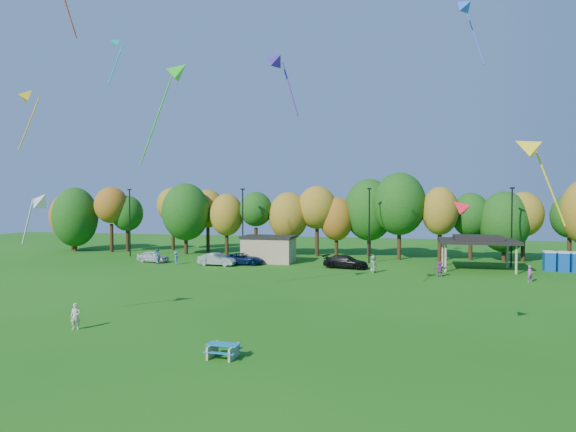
% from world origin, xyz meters
% --- Properties ---
extents(ground, '(160.00, 160.00, 0.00)m').
position_xyz_m(ground, '(0.00, 0.00, 0.00)').
color(ground, '#19600F').
rests_on(ground, ground).
extents(tree_line, '(93.57, 10.55, 11.15)m').
position_xyz_m(tree_line, '(-1.03, 45.51, 5.91)').
color(tree_line, black).
rests_on(tree_line, ground).
extents(lamp_posts, '(64.50, 0.25, 9.09)m').
position_xyz_m(lamp_posts, '(2.00, 40.00, 4.90)').
color(lamp_posts, black).
rests_on(lamp_posts, ground).
extents(utility_building, '(6.30, 4.30, 3.25)m').
position_xyz_m(utility_building, '(-10.00, 38.00, 1.64)').
color(utility_building, tan).
rests_on(utility_building, ground).
extents(pavilion, '(8.20, 6.20, 3.77)m').
position_xyz_m(pavilion, '(14.00, 37.00, 3.23)').
color(pavilion, tan).
rests_on(pavilion, ground).
extents(porta_potties, '(3.75, 1.53, 2.18)m').
position_xyz_m(porta_potties, '(22.68, 37.51, 1.10)').
color(porta_potties, '#0C4BA8').
rests_on(porta_potties, ground).
extents(picnic_table, '(1.66, 1.40, 0.69)m').
position_xyz_m(picnic_table, '(-2.17, 1.33, 0.40)').
color(picnic_table, tan).
rests_on(picnic_table, ground).
extents(kite_flyer, '(0.68, 0.58, 1.59)m').
position_xyz_m(kite_flyer, '(-12.64, 4.37, 0.79)').
color(kite_flyer, beige).
rests_on(kite_flyer, ground).
extents(car_a, '(4.28, 2.28, 1.38)m').
position_xyz_m(car_a, '(-23.85, 34.86, 0.69)').
color(car_a, white).
rests_on(car_a, ground).
extents(car_b, '(4.52, 1.80, 1.46)m').
position_xyz_m(car_b, '(-15.05, 33.73, 0.73)').
color(car_b, '#9C9BA1').
rests_on(car_b, ground).
extents(car_c, '(5.18, 2.91, 1.37)m').
position_xyz_m(car_c, '(-12.41, 35.15, 0.68)').
color(car_c, '#0B1D45').
rests_on(car_c, ground).
extents(car_d, '(5.39, 3.08, 1.47)m').
position_xyz_m(car_d, '(-0.19, 34.88, 0.74)').
color(car_d, black).
rests_on(car_d, ground).
extents(far_person_0, '(0.68, 0.62, 1.56)m').
position_xyz_m(far_person_0, '(17.74, 29.43, 0.78)').
color(far_person_0, '#B655A0').
rests_on(far_person_0, ground).
extents(far_person_1, '(0.84, 1.00, 1.80)m').
position_xyz_m(far_person_1, '(-22.73, 33.76, 0.90)').
color(far_person_1, teal).
rests_on(far_person_1, ground).
extents(far_person_2, '(1.01, 1.06, 1.83)m').
position_xyz_m(far_person_2, '(3.05, 32.14, 0.91)').
color(far_person_2, gray).
rests_on(far_person_2, ground).
extents(far_person_3, '(0.63, 1.03, 1.53)m').
position_xyz_m(far_person_3, '(-20.25, 33.65, 0.77)').
color(far_person_3, '#5569BD').
rests_on(far_person_3, ground).
extents(far_person_4, '(1.51, 0.74, 1.57)m').
position_xyz_m(far_person_4, '(9.72, 30.92, 0.78)').
color(far_person_4, '#A746A9').
rests_on(far_person_4, ground).
extents(kite_0, '(1.35, 1.17, 1.14)m').
position_xyz_m(kite_0, '(9.25, 6.01, 7.43)').
color(kite_0, '#F90D26').
extents(kite_4, '(4.32, 1.82, 7.39)m').
position_xyz_m(kite_4, '(-8.93, 10.91, 16.64)').
color(kite_4, '#24C51A').
extents(kite_5, '(3.37, 1.83, 5.53)m').
position_xyz_m(kite_5, '(13.21, 9.87, 10.80)').
color(kite_5, yellow).
extents(kite_6, '(2.25, 1.33, 3.50)m').
position_xyz_m(kite_6, '(-15.35, 4.94, 7.73)').
color(kite_6, silver).
extents(kite_7, '(2.63, 1.80, 4.44)m').
position_xyz_m(kite_7, '(-2.20, 11.02, 16.97)').
color(kite_7, '#3C1DA0').
extents(kite_8, '(3.42, 3.16, 6.53)m').
position_xyz_m(kite_8, '(11.38, 29.18, 25.99)').
color(kite_8, blue).
extents(kite_9, '(2.46, 2.85, 5.36)m').
position_xyz_m(kite_9, '(-24.35, 14.63, 16.39)').
color(kite_9, gold).
extents(kite_10, '(1.99, 2.25, 4.29)m').
position_xyz_m(kite_10, '(-19.50, 20.31, 22.03)').
color(kite_10, '#0CC1B6').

